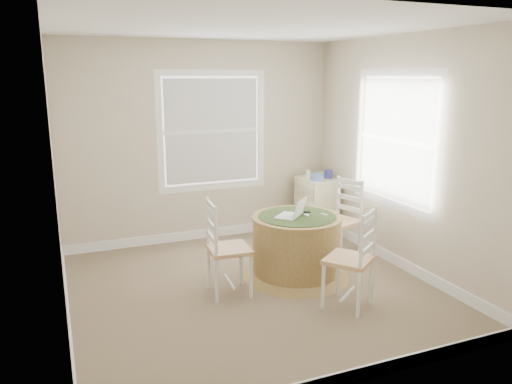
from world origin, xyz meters
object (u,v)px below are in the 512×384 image
round_table (297,244)px  chair_right (339,221)px  laptop (291,214)px  chair_near (349,259)px  chair_left (229,249)px  corner_chest (316,206)px

round_table → chair_right: size_ratio=1.21×
laptop → round_table: bearing=134.5°
chair_near → round_table: bearing=-118.6°
laptop → chair_left: bearing=-33.6°
corner_chest → chair_right: bearing=-107.4°
chair_near → laptop: (-0.20, 0.83, 0.24)m
chair_left → corner_chest: chair_left is taller
round_table → chair_left: chair_left is taller
chair_left → corner_chest: size_ratio=1.21×
chair_near → corner_chest: size_ratio=1.21×
round_table → corner_chest: size_ratio=1.47×
chair_near → chair_right: same height
round_table → corner_chest: (0.97, 1.29, 0.01)m
chair_left → corner_chest: bearing=-46.8°
laptop → corner_chest: laptop is taller
round_table → laptop: (-0.07, 0.00, 0.34)m
round_table → corner_chest: bearing=36.7°
round_table → chair_near: (0.13, -0.83, 0.10)m
round_table → chair_right: 0.77m
chair_right → laptop: chair_right is taller
round_table → chair_left: 0.83m
laptop → corner_chest: size_ratio=0.51×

